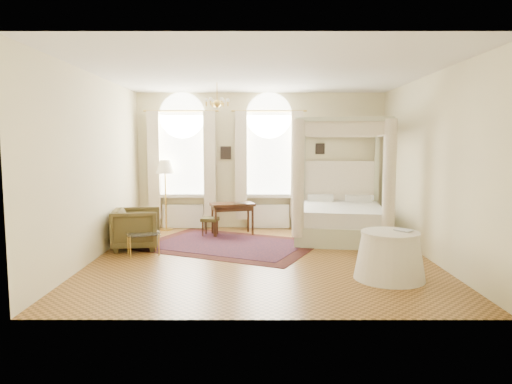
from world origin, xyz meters
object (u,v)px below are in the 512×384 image
(nightstand, at_px, (372,219))
(writing_desk, at_px, (232,208))
(stool, at_px, (210,221))
(canopy_bed, at_px, (340,212))
(coffee_table, at_px, (143,236))
(armchair, at_px, (137,229))
(side_table, at_px, (390,256))
(floor_lamp, at_px, (165,170))

(nightstand, xyz_separation_m, writing_desk, (-3.35, -0.61, 0.35))
(nightstand, bearing_deg, stool, -168.83)
(stool, bearing_deg, canopy_bed, -4.22)
(canopy_bed, height_order, coffee_table, canopy_bed)
(nightstand, bearing_deg, armchair, -158.47)
(stool, distance_m, armchair, 1.84)
(canopy_bed, height_order, nightstand, canopy_bed)
(side_table, bearing_deg, nightstand, 79.37)
(nightstand, distance_m, floor_lamp, 5.12)
(floor_lamp, distance_m, side_table, 5.92)
(stool, bearing_deg, nightstand, 11.17)
(armchair, relative_size, coffee_table, 1.25)
(armchair, height_order, side_table, armchair)
(stool, distance_m, coffee_table, 2.07)
(nightstand, bearing_deg, writing_desk, -169.72)
(writing_desk, relative_size, side_table, 0.99)
(canopy_bed, xyz_separation_m, floor_lamp, (-4.02, 0.94, 0.85))
(armchair, relative_size, floor_lamp, 0.53)
(nightstand, relative_size, floor_lamp, 0.32)
(nightstand, distance_m, stool, 3.92)
(stool, height_order, armchair, armchair)
(stool, height_order, floor_lamp, floor_lamp)
(writing_desk, bearing_deg, floor_lamp, 160.63)
(canopy_bed, distance_m, armchair, 4.34)
(canopy_bed, xyz_separation_m, armchair, (-4.21, -1.06, -0.18))
(armchair, bearing_deg, coffee_table, -161.64)
(armchair, bearing_deg, canopy_bed, -84.33)
(floor_lamp, xyz_separation_m, side_table, (4.22, -4.01, -1.08))
(coffee_table, height_order, side_table, side_table)
(canopy_bed, bearing_deg, stool, 175.78)
(nightstand, xyz_separation_m, side_table, (-0.76, -4.05, 0.09))
(nightstand, distance_m, coffee_table, 5.53)
(stool, height_order, side_table, side_table)
(floor_lamp, height_order, side_table, floor_lamp)
(stool, bearing_deg, side_table, -46.79)
(writing_desk, height_order, floor_lamp, floor_lamp)
(floor_lamp, bearing_deg, writing_desk, -19.37)
(writing_desk, xyz_separation_m, floor_lamp, (-1.63, 0.57, 0.82))
(stool, relative_size, side_table, 0.39)
(writing_desk, distance_m, armchair, 2.32)
(armchair, distance_m, floor_lamp, 2.26)
(canopy_bed, bearing_deg, armchair, -165.81)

